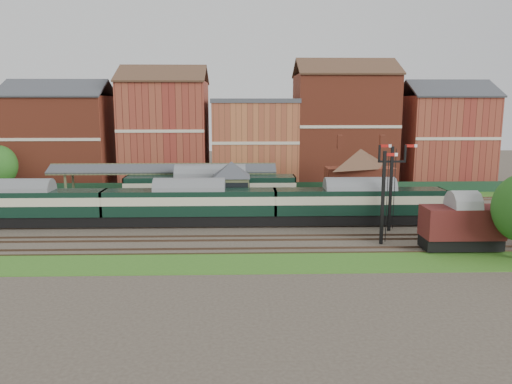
{
  "coord_description": "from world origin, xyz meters",
  "views": [
    {
      "loc": [
        -1.92,
        -48.08,
        11.83
      ],
      "look_at": [
        -0.48,
        2.0,
        3.0
      ],
      "focal_mm": 35.0,
      "sensor_mm": 36.0,
      "label": 1
    }
  ],
  "objects_px": {
    "platform_railcar": "(211,189)",
    "signal_box": "(232,188)",
    "semaphore_bracket": "(391,182)",
    "goods_van_a": "(462,224)",
    "dmu_train": "(190,203)"
  },
  "relations": [
    {
      "from": "signal_box",
      "to": "goods_van_a",
      "type": "xyz_separation_m",
      "value": [
        19.01,
        -12.25,
        -1.03
      ]
    },
    {
      "from": "dmu_train",
      "to": "platform_railcar",
      "type": "relative_size",
      "value": 2.68
    },
    {
      "from": "signal_box",
      "to": "dmu_train",
      "type": "relative_size",
      "value": 0.12
    },
    {
      "from": "semaphore_bracket",
      "to": "platform_railcar",
      "type": "distance_m",
      "value": 19.73
    },
    {
      "from": "signal_box",
      "to": "platform_railcar",
      "type": "xyz_separation_m",
      "value": [
        -2.4,
        3.25,
        -0.68
      ]
    },
    {
      "from": "signal_box",
      "to": "semaphore_bracket",
      "type": "bearing_deg",
      "value": -20.92
    },
    {
      "from": "platform_railcar",
      "to": "signal_box",
      "type": "bearing_deg",
      "value": -53.61
    },
    {
      "from": "dmu_train",
      "to": "platform_railcar",
      "type": "bearing_deg",
      "value": 75.85
    },
    {
      "from": "signal_box",
      "to": "dmu_train",
      "type": "distance_m",
      "value": 5.26
    },
    {
      "from": "semaphore_bracket",
      "to": "goods_van_a",
      "type": "relative_size",
      "value": 1.3
    },
    {
      "from": "semaphore_bracket",
      "to": "goods_van_a",
      "type": "bearing_deg",
      "value": -58.6
    },
    {
      "from": "semaphore_bracket",
      "to": "signal_box",
      "type": "bearing_deg",
      "value": 159.08
    },
    {
      "from": "signal_box",
      "to": "semaphore_bracket",
      "type": "height_order",
      "value": "semaphore_bracket"
    },
    {
      "from": "signal_box",
      "to": "platform_railcar",
      "type": "relative_size",
      "value": 0.32
    },
    {
      "from": "dmu_train",
      "to": "goods_van_a",
      "type": "bearing_deg",
      "value": -21.34
    }
  ]
}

